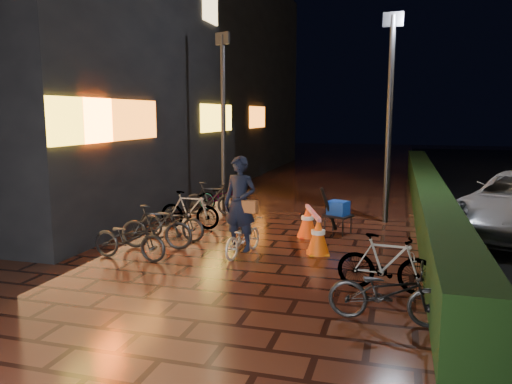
% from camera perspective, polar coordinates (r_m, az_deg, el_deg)
% --- Properties ---
extents(ground, '(80.00, 80.00, 0.00)m').
position_cam_1_polar(ground, '(7.87, -3.49, -11.40)').
color(ground, '#381911').
rests_on(ground, ground).
extents(hedge, '(0.70, 20.00, 1.00)m').
position_cam_1_polar(hedge, '(15.14, 18.88, -0.05)').
color(hedge, black).
rests_on(hedge, ground).
extents(storefront_block, '(12.09, 22.00, 9.00)m').
position_cam_1_polar(storefront_block, '(22.07, -17.44, 13.10)').
color(storefront_block, black).
rests_on(storefront_block, ground).
extents(lamp_post_hedge, '(0.49, 0.14, 5.15)m').
position_cam_1_polar(lamp_post_hedge, '(12.89, 15.02, 9.06)').
color(lamp_post_hedge, black).
rests_on(lamp_post_hedge, ground).
extents(lamp_post_sf, '(0.47, 0.24, 4.96)m').
position_cam_1_polar(lamp_post_sf, '(14.27, -3.75, 8.87)').
color(lamp_post_sf, black).
rests_on(lamp_post_sf, ground).
extents(cyclist, '(0.74, 1.42, 1.95)m').
position_cam_1_polar(cyclist, '(9.62, -1.69, -3.13)').
color(cyclist, silver).
rests_on(cyclist, ground).
extents(traffic_barrier, '(0.95, 1.80, 0.74)m').
position_cam_1_polar(traffic_barrier, '(10.56, 6.47, -4.09)').
color(traffic_barrier, '#FA570D').
rests_on(traffic_barrier, ground).
extents(cart_assembly, '(0.78, 0.67, 1.10)m').
position_cam_1_polar(cart_assembly, '(11.56, 9.28, -2.01)').
color(cart_assembly, black).
rests_on(cart_assembly, ground).
extents(parked_bikes_storefront, '(1.71, 5.62, 0.91)m').
position_cam_1_polar(parked_bikes_storefront, '(11.79, -8.15, -2.45)').
color(parked_bikes_storefront, black).
rests_on(parked_bikes_storefront, ground).
extents(parked_bikes_hedge, '(1.61, 1.78, 0.91)m').
position_cam_1_polar(parked_bikes_hedge, '(7.41, 14.72, -9.49)').
color(parked_bikes_hedge, black).
rests_on(parked_bikes_hedge, ground).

